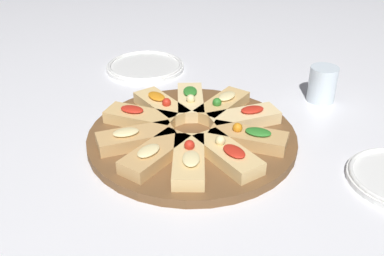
% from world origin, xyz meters
% --- Properties ---
extents(ground_plane, '(3.00, 3.00, 0.00)m').
position_xyz_m(ground_plane, '(0.00, 0.00, 0.00)').
color(ground_plane, white).
extents(serving_board, '(0.43, 0.43, 0.02)m').
position_xyz_m(serving_board, '(0.00, 0.00, 0.01)').
color(serving_board, brown).
rests_on(serving_board, ground_plane).
extents(focaccia_slice_0, '(0.14, 0.15, 0.04)m').
position_xyz_m(focaccia_slice_0, '(0.07, -0.09, 0.03)').
color(focaccia_slice_0, '#DBB775').
rests_on(focaccia_slice_0, serving_board).
extents(focaccia_slice_1, '(0.16, 0.10, 0.04)m').
position_xyz_m(focaccia_slice_1, '(0.11, -0.03, 0.03)').
color(focaccia_slice_1, tan).
rests_on(focaccia_slice_1, serving_board).
extents(focaccia_slice_2, '(0.16, 0.11, 0.04)m').
position_xyz_m(focaccia_slice_2, '(0.11, 0.05, 0.03)').
color(focaccia_slice_2, '#E5C689').
rests_on(focaccia_slice_2, serving_board).
extents(focaccia_slice_3, '(0.13, 0.16, 0.04)m').
position_xyz_m(focaccia_slice_3, '(0.06, 0.10, 0.03)').
color(focaccia_slice_3, tan).
rests_on(focaccia_slice_3, serving_board).
extents(focaccia_slice_4, '(0.07, 0.16, 0.04)m').
position_xyz_m(focaccia_slice_4, '(-0.01, 0.12, 0.03)').
color(focaccia_slice_4, '#E5C689').
rests_on(focaccia_slice_4, serving_board).
extents(focaccia_slice_5, '(0.14, 0.15, 0.04)m').
position_xyz_m(focaccia_slice_5, '(-0.07, 0.09, 0.03)').
color(focaccia_slice_5, '#DBB775').
rests_on(focaccia_slice_5, serving_board).
extents(focaccia_slice_6, '(0.16, 0.10, 0.04)m').
position_xyz_m(focaccia_slice_6, '(-0.11, 0.04, 0.03)').
color(focaccia_slice_6, tan).
rests_on(focaccia_slice_6, serving_board).
extents(focaccia_slice_7, '(0.16, 0.11, 0.04)m').
position_xyz_m(focaccia_slice_7, '(-0.11, -0.05, 0.03)').
color(focaccia_slice_7, tan).
rests_on(focaccia_slice_7, serving_board).
extents(focaccia_slice_8, '(0.13, 0.16, 0.04)m').
position_xyz_m(focaccia_slice_8, '(-0.06, -0.10, 0.03)').
color(focaccia_slice_8, tan).
rests_on(focaccia_slice_8, serving_board).
extents(focaccia_slice_9, '(0.06, 0.15, 0.04)m').
position_xyz_m(focaccia_slice_9, '(0.00, -0.12, 0.03)').
color(focaccia_slice_9, '#DBB775').
rests_on(focaccia_slice_9, serving_board).
extents(plate_left, '(0.22, 0.22, 0.02)m').
position_xyz_m(plate_left, '(-0.15, 0.38, 0.01)').
color(plate_left, white).
rests_on(plate_left, ground_plane).
extents(water_glass, '(0.07, 0.07, 0.09)m').
position_xyz_m(water_glass, '(0.30, 0.20, 0.04)').
color(water_glass, silver).
rests_on(water_glass, ground_plane).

